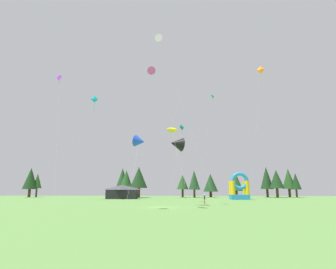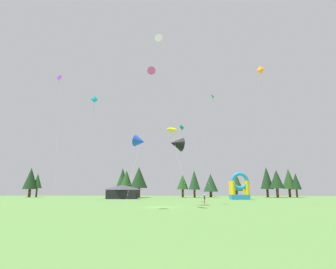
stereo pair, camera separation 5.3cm
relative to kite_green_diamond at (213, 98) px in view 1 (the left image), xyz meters
name	(u,v)px [view 1 (the left image)]	position (x,y,z in m)	size (l,w,h in m)	color
ground_plane	(162,207)	(-9.44, -19.82, -21.92)	(120.00, 120.00, 0.00)	#5B8C42
kite_green_diamond	(213,98)	(0.00, 0.00, 0.00)	(4.74, 0.84, 22.74)	green
kite_yellow_parafoil	(172,130)	(-8.03, -21.77, -11.59)	(3.47, 5.34, 11.00)	yellow
kite_black_delta	(176,144)	(-7.58, -15.95, -12.57)	(2.99, 5.13, 10.53)	black
kite_blue_delta	(140,141)	(-12.05, -23.91, -13.46)	(2.09, 4.36, 9.33)	blue
kite_purple_diamond	(60,79)	(-34.92, 0.72, 5.44)	(5.33, 8.62, 28.19)	purple
kite_white_delta	(160,39)	(-10.38, -15.34, 5.55)	(9.39, 2.38, 28.23)	white
kite_cyan_diamond	(94,101)	(-20.78, -16.58, -5.59)	(6.81, 3.60, 17.02)	#19B7CC
kite_orange_diamond	(260,72)	(6.01, -15.81, -0.89)	(2.19, 4.97, 21.79)	orange
kite_pink_delta	(152,71)	(-12.58, -7.57, 3.18)	(11.39, 1.81, 26.04)	#EA599E
kite_teal_diamond	(182,128)	(-6.80, 0.14, -6.58)	(3.42, 0.90, 15.96)	#0C7F7A
person_far_side	(204,198)	(-3.05, -10.21, -21.00)	(0.28, 0.28, 1.54)	#B21E26
inflatable_orange_dome	(239,189)	(6.30, 7.93, -19.61)	(4.22, 3.58, 6.25)	#268CD8
festival_tent	(122,192)	(-21.78, 11.11, -20.23)	(7.28, 4.08, 3.38)	black
tree_row_0	(31,179)	(-51.91, 22.66, -16.52)	(4.22, 4.22, 8.58)	#4C331E
tree_row_1	(37,181)	(-50.43, 23.89, -17.24)	(2.65, 2.65, 6.89)	#4C331E
tree_row_2	(122,179)	(-25.05, 25.81, -16.49)	(4.02, 4.02, 8.62)	#4C331E
tree_row_3	(126,180)	(-23.04, 21.81, -16.99)	(3.96, 3.96, 7.68)	#4C331E
tree_row_4	(139,178)	(-19.35, 21.25, -16.37)	(4.95, 4.95, 8.59)	#4C331E
tree_row_5	(183,182)	(-6.91, 23.98, -17.58)	(3.37, 3.37, 6.51)	#4C331E
tree_row_6	(194,180)	(-3.57, 22.33, -17.04)	(3.25, 3.25, 7.66)	#4C331E
tree_row_7	(210,183)	(1.38, 26.16, -17.72)	(4.34, 4.34, 6.85)	#4C331E
tree_row_8	(236,182)	(8.18, 21.97, -17.68)	(3.69, 3.69, 6.72)	#4C331E
tree_row_9	(266,178)	(17.71, 25.71, -16.42)	(3.68, 3.68, 8.75)	#4C331E
tree_row_10	(276,179)	(19.65, 22.91, -16.84)	(3.98, 3.98, 7.74)	#4C331E
tree_row_11	(288,179)	(24.14, 26.05, -16.62)	(3.79, 3.79, 8.30)	#4C331E
tree_row_12	(296,181)	(25.60, 24.64, -17.39)	(2.85, 2.85, 6.94)	#4C331E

